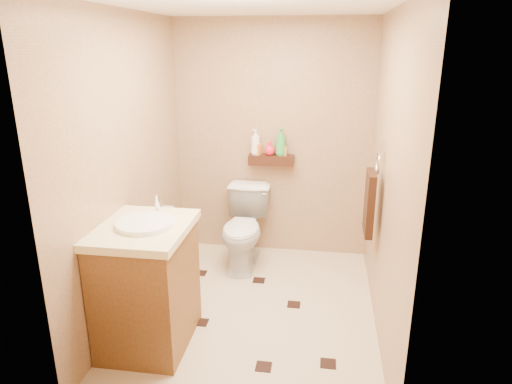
# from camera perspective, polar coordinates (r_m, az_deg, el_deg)

# --- Properties ---
(ground) EXTENTS (2.50, 2.50, 0.00)m
(ground) POSITION_cam_1_polar(r_m,az_deg,el_deg) (3.98, -0.33, -14.55)
(ground) COLOR beige
(ground) RESTS_ON ground
(wall_back) EXTENTS (2.00, 0.04, 2.40)m
(wall_back) POSITION_cam_1_polar(r_m,az_deg,el_deg) (4.69, 2.06, 6.40)
(wall_back) COLOR #9F745B
(wall_back) RESTS_ON ground
(wall_front) EXTENTS (2.00, 0.04, 2.40)m
(wall_front) POSITION_cam_1_polar(r_m,az_deg,el_deg) (2.33, -5.25, -5.86)
(wall_front) COLOR #9F745B
(wall_front) RESTS_ON ground
(wall_left) EXTENTS (0.04, 2.50, 2.40)m
(wall_left) POSITION_cam_1_polar(r_m,az_deg,el_deg) (3.77, -15.57, 2.87)
(wall_left) COLOR #9F745B
(wall_left) RESTS_ON ground
(wall_right) EXTENTS (0.04, 2.50, 2.40)m
(wall_right) POSITION_cam_1_polar(r_m,az_deg,el_deg) (3.48, 16.14, 1.58)
(wall_right) COLOR #9F745B
(wall_right) RESTS_ON ground
(ceiling) EXTENTS (2.00, 2.50, 0.02)m
(ceiling) POSITION_cam_1_polar(r_m,az_deg,el_deg) (3.37, -0.41, 22.41)
(ceiling) COLOR white
(ceiling) RESTS_ON wall_back
(wall_shelf) EXTENTS (0.46, 0.14, 0.10)m
(wall_shelf) POSITION_cam_1_polar(r_m,az_deg,el_deg) (4.65, 1.92, 4.03)
(wall_shelf) COLOR #3B1D10
(wall_shelf) RESTS_ON wall_back
(floor_accents) EXTENTS (1.35, 1.37, 0.01)m
(floor_accents) POSITION_cam_1_polar(r_m,az_deg,el_deg) (3.93, -0.18, -14.95)
(floor_accents) COLOR black
(floor_accents) RESTS_ON ground
(toilet) EXTENTS (0.44, 0.76, 0.78)m
(toilet) POSITION_cam_1_polar(r_m,az_deg,el_deg) (4.56, -1.50, -4.60)
(toilet) COLOR white
(toilet) RESTS_ON ground
(vanity) EXTENTS (0.64, 0.77, 1.08)m
(vanity) POSITION_cam_1_polar(r_m,az_deg,el_deg) (3.47, -13.43, -11.04)
(vanity) COLOR brown
(vanity) RESTS_ON ground
(toilet_brush) EXTENTS (0.11, 0.11, 0.49)m
(toilet_brush) POSITION_cam_1_polar(r_m,az_deg,el_deg) (4.72, -8.82, -6.92)
(toilet_brush) COLOR #196561
(toilet_brush) RESTS_ON ground
(towel_ring) EXTENTS (0.12, 0.30, 0.76)m
(towel_ring) POSITION_cam_1_polar(r_m,az_deg,el_deg) (3.78, 14.07, -1.01)
(towel_ring) COLOR silver
(towel_ring) RESTS_ON wall_right
(toilet_paper) EXTENTS (0.12, 0.11, 0.12)m
(toilet_paper) POSITION_cam_1_polar(r_m,az_deg,el_deg) (4.50, -10.94, -2.38)
(toilet_paper) COLOR silver
(toilet_paper) RESTS_ON wall_left
(bottle_a) EXTENTS (0.13, 0.13, 0.26)m
(bottle_a) POSITION_cam_1_polar(r_m,az_deg,el_deg) (4.63, -0.04, 6.27)
(bottle_a) COLOR white
(bottle_a) RESTS_ON wall_shelf
(bottle_b) EXTENTS (0.10, 0.10, 0.17)m
(bottle_b) POSITION_cam_1_polar(r_m,az_deg,el_deg) (4.64, 0.12, 5.73)
(bottle_b) COLOR orange
(bottle_b) RESTS_ON wall_shelf
(bottle_c) EXTENTS (0.13, 0.13, 0.14)m
(bottle_c) POSITION_cam_1_polar(r_m,az_deg,el_deg) (4.63, 1.75, 5.49)
(bottle_c) COLOR red
(bottle_c) RESTS_ON wall_shelf
(bottle_d) EXTENTS (0.14, 0.14, 0.28)m
(bottle_d) POSITION_cam_1_polar(r_m,az_deg,el_deg) (4.60, 3.11, 6.28)
(bottle_d) COLOR green
(bottle_d) RESTS_ON wall_shelf
(bottle_e) EXTENTS (0.09, 0.09, 0.15)m
(bottle_e) POSITION_cam_1_polar(r_m,az_deg,el_deg) (4.61, 3.37, 5.45)
(bottle_e) COLOR #C68642
(bottle_e) RESTS_ON wall_shelf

